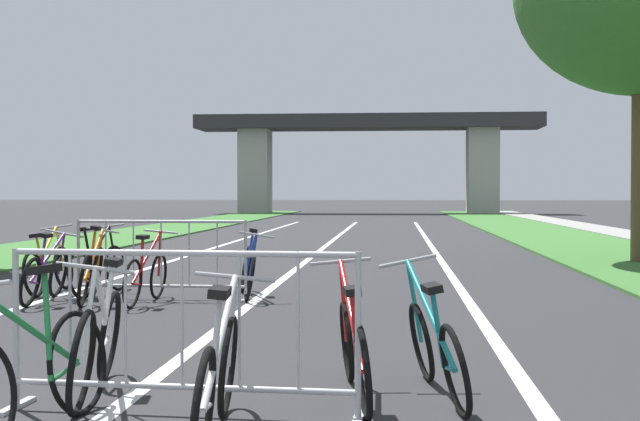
{
  "coord_description": "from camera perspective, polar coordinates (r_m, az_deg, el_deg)",
  "views": [
    {
      "loc": [
        1.81,
        -2.14,
        1.42
      ],
      "look_at": [
        -0.44,
        23.39,
        0.86
      ],
      "focal_mm": 47.73,
      "sensor_mm": 36.0,
      "label": 1
    }
  ],
  "objects": [
    {
      "name": "bicycle_red_0",
      "position": [
        5.88,
        2.28,
        -9.23
      ],
      "size": [
        0.52,
        1.67,
        0.94
      ],
      "rotation": [
        0.0,
        0.0,
        0.15
      ],
      "color": "black",
      "rests_on": "ground"
    },
    {
      "name": "lane_stripe_center",
      "position": [
        21.2,
        0.13,
        -2.58
      ],
      "size": [
        0.14,
        37.87,
        0.01
      ],
      "primitive_type": "cube",
      "color": "silver",
      "rests_on": "ground"
    },
    {
      "name": "crowd_barrier_nearest",
      "position": [
        5.5,
        -9.25,
        -8.15
      ],
      "size": [
        2.32,
        0.57,
        1.05
      ],
      "rotation": [
        0.0,
        0.0,
        -0.06
      ],
      "color": "#ADADB2",
      "rests_on": "ground"
    },
    {
      "name": "bicycle_silver_1",
      "position": [
        4.9,
        -6.89,
        -11.1
      ],
      "size": [
        0.5,
        1.74,
        0.93
      ],
      "rotation": [
        0.0,
        0.0,
        0.08
      ],
      "color": "black",
      "rests_on": "ground"
    },
    {
      "name": "bicycle_purple_9",
      "position": [
        11.46,
        -17.94,
        -4.14
      ],
      "size": [
        0.52,
        1.65,
        0.93
      ],
      "rotation": [
        0.0,
        0.0,
        0.06
      ],
      "color": "black",
      "rests_on": "ground"
    },
    {
      "name": "bicycle_teal_4",
      "position": [
        5.93,
        7.76,
        -9.12
      ],
      "size": [
        0.63,
        1.63,
        0.96
      ],
      "rotation": [
        0.0,
        0.0,
        0.17
      ],
      "color": "black",
      "rests_on": "ground"
    },
    {
      "name": "overpass_bridge",
      "position": [
        56.37,
        3.2,
        4.57
      ],
      "size": [
        22.6,
        3.74,
        6.48
      ],
      "color": "#2D2D30",
      "rests_on": "ground"
    },
    {
      "name": "crowd_barrier_second",
      "position": [
        11.39,
        -10.6,
        -3.3
      ],
      "size": [
        2.3,
        0.45,
        1.05
      ],
      "rotation": [
        0.0,
        0.0,
        0.0
      ],
      "color": "#ADADB2",
      "rests_on": "ground"
    },
    {
      "name": "sidewalk_path_right",
      "position": [
        29.91,
        19.57,
        -1.47
      ],
      "size": [
        1.64,
        65.47,
        0.08
      ],
      "primitive_type": "cube",
      "color": "gray",
      "rests_on": "ground"
    },
    {
      "name": "bicycle_orange_7",
      "position": [
        11.29,
        -15.09,
        -4.06
      ],
      "size": [
        0.49,
        1.69,
        1.0
      ],
      "rotation": [
        0.0,
        0.0,
        0.2
      ],
      "color": "black",
      "rests_on": "ground"
    },
    {
      "name": "bicycle_red_10",
      "position": [
        11.0,
        -11.58,
        -4.29
      ],
      "size": [
        0.46,
        1.59,
        0.93
      ],
      "rotation": [
        0.0,
        0.0,
        -0.05
      ],
      "color": "black",
      "rests_on": "ground"
    },
    {
      "name": "bicycle_blue_2",
      "position": [
        11.52,
        -4.84,
        -3.98
      ],
      "size": [
        0.69,
        1.7,
        0.92
      ],
      "rotation": [
        0.0,
        0.0,
        3.37
      ],
      "color": "black",
      "rests_on": "ground"
    },
    {
      "name": "bicycle_yellow_8",
      "position": [
        12.46,
        -17.73,
        -3.7
      ],
      "size": [
        0.48,
        1.64,
        0.96
      ],
      "rotation": [
        0.0,
        0.0,
        -0.01
      ],
      "color": "black",
      "rests_on": "ground"
    },
    {
      "name": "grass_verge_left",
      "position": [
        30.2,
        -11.45,
        -1.43
      ],
      "size": [
        3.47,
        65.47,
        0.05
      ],
      "primitive_type": "cube",
      "color": "#386B2D",
      "rests_on": "ground"
    },
    {
      "name": "lane_stripe_left_lane",
      "position": [
        21.62,
        -7.19,
        -2.52
      ],
      "size": [
        0.14,
        37.87,
        0.01
      ],
      "primitive_type": "cube",
      "color": "silver",
      "rests_on": "ground"
    },
    {
      "name": "bicycle_white_6",
      "position": [
        6.11,
        -14.69,
        -8.54
      ],
      "size": [
        0.59,
        1.67,
        0.98
      ],
      "rotation": [
        0.0,
        0.0,
        3.3
      ],
      "color": "black",
      "rests_on": "ground"
    },
    {
      "name": "bicycle_green_5",
      "position": [
        5.28,
        -18.76,
        -10.11
      ],
      "size": [
        0.61,
        1.64,
        0.98
      ],
      "rotation": [
        0.0,
        0.0,
        2.96
      ],
      "color": "black",
      "rests_on": "ground"
    },
    {
      "name": "lane_stripe_right_lane",
      "position": [
        21.15,
        7.62,
        -2.6
      ],
      "size": [
        0.14,
        37.87,
        0.01
      ],
      "primitive_type": "cube",
      "color": "silver",
      "rests_on": "ground"
    },
    {
      "name": "bicycle_black_3",
      "position": [
        12.08,
        -14.62,
        -3.76
      ],
      "size": [
        0.47,
        1.71,
        0.97
      ],
      "rotation": [
        0.0,
        0.0,
        -0.13
      ],
      "color": "black",
      "rests_on": "ground"
    },
    {
      "name": "grass_verge_right",
      "position": [
        29.38,
        14.74,
        -1.52
      ],
      "size": [
        3.47,
        65.47,
        0.05
      ],
      "primitive_type": "cube",
      "color": "#386B2D",
      "rests_on": "ground"
    }
  ]
}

